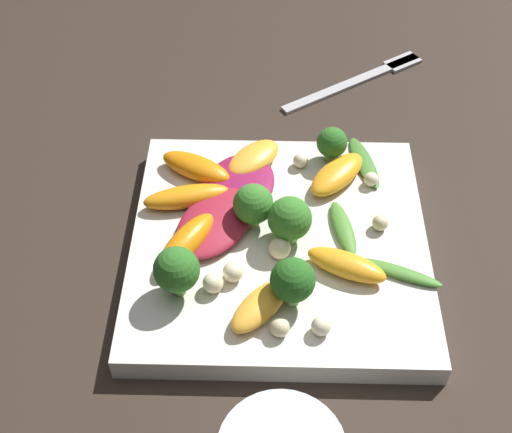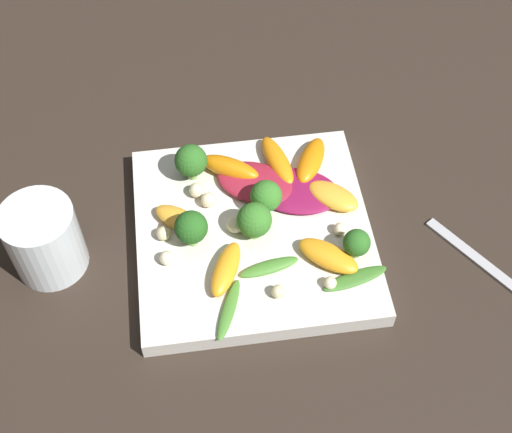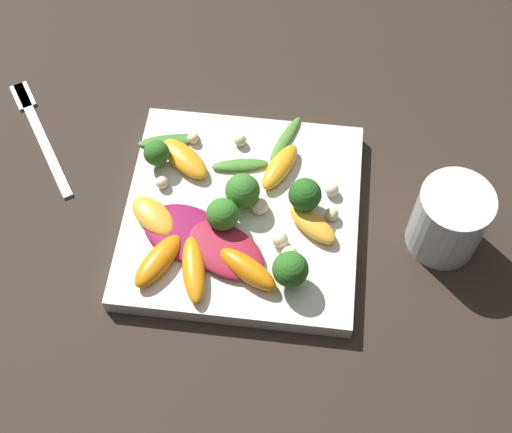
# 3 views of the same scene
# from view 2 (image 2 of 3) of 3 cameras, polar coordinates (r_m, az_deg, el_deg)

# --- Properties ---
(ground_plane) EXTENTS (2.40, 2.40, 0.00)m
(ground_plane) POSITION_cam_2_polar(r_m,az_deg,el_deg) (0.76, -0.21, -1.79)
(ground_plane) COLOR #2D231C
(plate) EXTENTS (0.25, 0.25, 0.02)m
(plate) POSITION_cam_2_polar(r_m,az_deg,el_deg) (0.76, -0.21, -1.34)
(plate) COLOR silver
(plate) RESTS_ON ground_plane
(drinking_glass) EXTENTS (0.07, 0.07, 0.08)m
(drinking_glass) POSITION_cam_2_polar(r_m,az_deg,el_deg) (0.74, -16.60, -2.10)
(drinking_glass) COLOR white
(drinking_glass) RESTS_ON ground_plane
(radicchio_leaf_0) EXTENTS (0.09, 0.11, 0.01)m
(radicchio_leaf_0) POSITION_cam_2_polar(r_m,az_deg,el_deg) (0.77, 3.26, 2.07)
(radicchio_leaf_0) COLOR maroon
(radicchio_leaf_0) RESTS_ON plate
(radicchio_leaf_1) EXTENTS (0.09, 0.11, 0.01)m
(radicchio_leaf_1) POSITION_cam_2_polar(r_m,az_deg,el_deg) (0.77, 0.12, 2.70)
(radicchio_leaf_1) COLOR maroon
(radicchio_leaf_1) RESTS_ON plate
(orange_segment_0) EXTENTS (0.07, 0.05, 0.02)m
(orange_segment_0) POSITION_cam_2_polar(r_m,az_deg,el_deg) (0.71, -2.43, -4.23)
(orange_segment_0) COLOR orange
(orange_segment_0) RESTS_ON plate
(orange_segment_1) EXTENTS (0.06, 0.06, 0.02)m
(orange_segment_1) POSITION_cam_2_polar(r_m,az_deg,el_deg) (0.77, 6.18, 1.63)
(orange_segment_1) COLOR #FCAD33
(orange_segment_1) RESTS_ON plate
(orange_segment_2) EXTENTS (0.06, 0.06, 0.02)m
(orange_segment_2) POSITION_cam_2_polar(r_m,az_deg,el_deg) (0.75, -6.11, -0.25)
(orange_segment_2) COLOR #FCAD33
(orange_segment_2) RESTS_ON plate
(orange_segment_3) EXTENTS (0.06, 0.07, 0.02)m
(orange_segment_3) POSITION_cam_2_polar(r_m,az_deg,el_deg) (0.72, 5.79, -3.16)
(orange_segment_3) COLOR orange
(orange_segment_3) RESTS_ON plate
(orange_segment_4) EXTENTS (0.08, 0.04, 0.02)m
(orange_segment_4) POSITION_cam_2_polar(r_m,az_deg,el_deg) (0.79, 1.72, 4.47)
(orange_segment_4) COLOR orange
(orange_segment_4) RESTS_ON plate
(orange_segment_5) EXTENTS (0.07, 0.05, 0.02)m
(orange_segment_5) POSITION_cam_2_polar(r_m,az_deg,el_deg) (0.79, 4.40, 4.48)
(orange_segment_5) COLOR orange
(orange_segment_5) RESTS_ON plate
(orange_segment_6) EXTENTS (0.06, 0.07, 0.02)m
(orange_segment_6) POSITION_cam_2_polar(r_m,az_deg,el_deg) (0.78, -2.07, 3.89)
(orange_segment_6) COLOR orange
(orange_segment_6) RESTS_ON plate
(broccoli_floret_0) EXTENTS (0.04, 0.04, 0.04)m
(broccoli_floret_0) POSITION_cam_2_polar(r_m,az_deg,el_deg) (0.77, -5.23, 4.44)
(broccoli_floret_0) COLOR #7A9E51
(broccoli_floret_0) RESTS_ON plate
(broccoli_floret_1) EXTENTS (0.03, 0.03, 0.04)m
(broccoli_floret_1) POSITION_cam_2_polar(r_m,az_deg,el_deg) (0.72, -5.21, -0.90)
(broccoli_floret_1) COLOR #84AD5B
(broccoli_floret_1) RESTS_ON plate
(broccoli_floret_2) EXTENTS (0.03, 0.03, 0.04)m
(broccoli_floret_2) POSITION_cam_2_polar(r_m,az_deg,el_deg) (0.74, 0.81, 1.63)
(broccoli_floret_2) COLOR #7A9E51
(broccoli_floret_2) RESTS_ON plate
(broccoli_floret_3) EXTENTS (0.03, 0.03, 0.03)m
(broccoli_floret_3) POSITION_cam_2_polar(r_m,az_deg,el_deg) (0.72, 8.05, -2.13)
(broccoli_floret_3) COLOR #7A9E51
(broccoli_floret_3) RESTS_ON plate
(broccoli_floret_4) EXTENTS (0.04, 0.04, 0.04)m
(broccoli_floret_4) POSITION_cam_2_polar(r_m,az_deg,el_deg) (0.72, 0.05, -0.31)
(broccoli_floret_4) COLOR #84AD5B
(broccoli_floret_4) RESTS_ON plate
(arugula_sprig_0) EXTENTS (0.03, 0.07, 0.01)m
(arugula_sprig_0) POSITION_cam_2_polar(r_m,az_deg,el_deg) (0.72, 7.94, -4.93)
(arugula_sprig_0) COLOR #3D7528
(arugula_sprig_0) RESTS_ON plate
(arugula_sprig_1) EXTENTS (0.07, 0.04, 0.01)m
(arugula_sprig_1) POSITION_cam_2_polar(r_m,az_deg,el_deg) (0.69, -2.20, -7.44)
(arugula_sprig_1) COLOR #47842D
(arugula_sprig_1) RESTS_ON plate
(arugula_sprig_2) EXTENTS (0.03, 0.06, 0.01)m
(arugula_sprig_2) POSITION_cam_2_polar(r_m,az_deg,el_deg) (0.72, 1.07, -4.06)
(arugula_sprig_2) COLOR #47842D
(arugula_sprig_2) RESTS_ON plate
(macadamia_nut_0) EXTENTS (0.01, 0.01, 0.01)m
(macadamia_nut_0) POSITION_cam_2_polar(r_m,az_deg,el_deg) (0.71, 5.95, -5.30)
(macadamia_nut_0) COLOR beige
(macadamia_nut_0) RESTS_ON plate
(macadamia_nut_1) EXTENTS (0.01, 0.01, 0.01)m
(macadamia_nut_1) POSITION_cam_2_polar(r_m,az_deg,el_deg) (0.72, -7.16, -3.31)
(macadamia_nut_1) COLOR beige
(macadamia_nut_1) RESTS_ON plate
(macadamia_nut_2) EXTENTS (0.01, 0.01, 0.01)m
(macadamia_nut_2) POSITION_cam_2_polar(r_m,az_deg,el_deg) (0.74, 6.75, -0.99)
(macadamia_nut_2) COLOR beige
(macadamia_nut_2) RESTS_ON plate
(macadamia_nut_3) EXTENTS (0.02, 0.02, 0.02)m
(macadamia_nut_3) POSITION_cam_2_polar(r_m,az_deg,el_deg) (0.77, -4.78, 2.12)
(macadamia_nut_3) COLOR beige
(macadamia_nut_3) RESTS_ON plate
(macadamia_nut_4) EXTENTS (0.01, 0.01, 0.01)m
(macadamia_nut_4) POSITION_cam_2_polar(r_m,az_deg,el_deg) (0.74, -7.45, -1.10)
(macadamia_nut_4) COLOR beige
(macadamia_nut_4) RESTS_ON plate
(macadamia_nut_5) EXTENTS (0.01, 0.01, 0.01)m
(macadamia_nut_5) POSITION_cam_2_polar(r_m,az_deg,el_deg) (0.70, 1.76, -6.02)
(macadamia_nut_5) COLOR beige
(macadamia_nut_5) RESTS_ON plate
(macadamia_nut_6) EXTENTS (0.02, 0.02, 0.02)m
(macadamia_nut_6) POSITION_cam_2_polar(r_m,az_deg,el_deg) (0.74, -1.64, -0.90)
(macadamia_nut_6) COLOR beige
(macadamia_nut_6) RESTS_ON plate
(macadamia_nut_7) EXTENTS (0.02, 0.02, 0.02)m
(macadamia_nut_7) POSITION_cam_2_polar(r_m,az_deg,el_deg) (0.76, -3.85, 1.33)
(macadamia_nut_7) COLOR beige
(macadamia_nut_7) RESTS_ON plate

